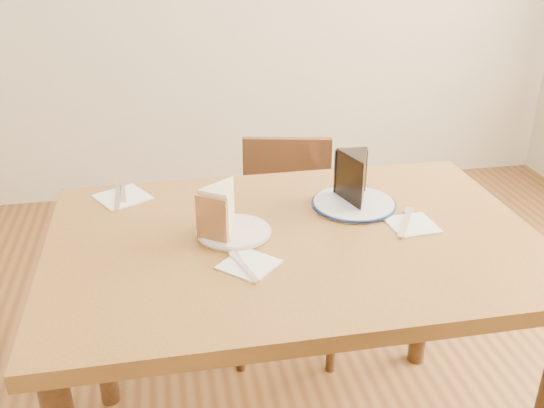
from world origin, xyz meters
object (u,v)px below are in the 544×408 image
Objects in this scene: plate_cream at (234,232)px; chocolate_cake at (356,181)px; carrot_cake at (224,209)px; plate_navy at (354,204)px; chair_far at (286,238)px; table at (294,270)px.

plate_cream is 1.44× the size of chocolate_cake.
plate_cream is at bearing 10.08° from carrot_cake.
plate_navy is 0.07m from chocolate_cake.
chair_far is 0.57m from plate_navy.
carrot_cake is at bearing -166.26° from plate_navy.
carrot_cake is at bearing 17.58° from chocolate_cake.
carrot_cake is 0.90× the size of chocolate_cake.
chair_far is 3.47× the size of plate_navy.
plate_cream is at bearing 19.91° from chocolate_cake.
chocolate_cake reaches higher than table.
plate_cream is 0.35m from plate_navy.
chair_far reaches higher than table.
plate_cream is (-0.15, 0.04, 0.10)m from table.
table is at bearing -13.94° from plate_cream.
plate_cream is 0.81× the size of plate_navy.
plate_navy reaches higher than table.
carrot_cake is (-0.27, -0.54, 0.40)m from chair_far.
plate_navy is 1.97× the size of carrot_cake.
chair_far is at bearing 65.06° from plate_cream.
chair_far is 4.26× the size of plate_cream.
plate_navy is at bearing 48.33° from carrot_cake.
chocolate_cake is at bearing 16.50° from plate_cream.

